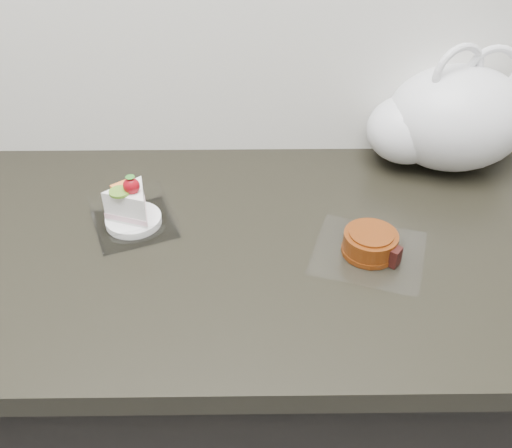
# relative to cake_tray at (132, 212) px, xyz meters

# --- Properties ---
(counter) EXTENTS (2.04, 0.64, 0.90)m
(counter) POSITION_rel_cake_tray_xyz_m (0.10, -0.05, -0.48)
(counter) COLOR black
(counter) RESTS_ON ground
(cake_tray) EXTENTS (0.17, 0.17, 0.11)m
(cake_tray) POSITION_rel_cake_tray_xyz_m (0.00, 0.00, 0.00)
(cake_tray) COLOR white
(cake_tray) RESTS_ON counter
(mooncake_wrap) EXTENTS (0.22, 0.22, 0.04)m
(mooncake_wrap) POSITION_rel_cake_tray_xyz_m (0.41, -0.08, -0.01)
(mooncake_wrap) COLOR white
(mooncake_wrap) RESTS_ON counter
(plastic_bag) EXTENTS (0.35, 0.27, 0.26)m
(plastic_bag) POSITION_rel_cake_tray_xyz_m (0.60, 0.20, 0.07)
(plastic_bag) COLOR silver
(plastic_bag) RESTS_ON counter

